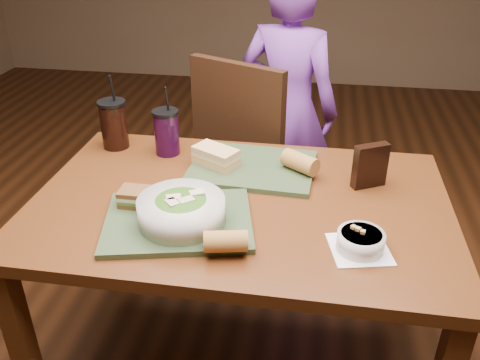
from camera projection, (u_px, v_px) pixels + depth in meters
name	position (u px, v px, depth m)	size (l,w,h in m)	color
dining_table	(240.00, 223.00, 1.64)	(1.30, 0.85, 0.75)	#532A10
chair_far	(241.00, 154.00, 2.29)	(0.58, 0.60, 1.01)	black
diner	(288.00, 110.00, 2.47)	(0.49, 0.32, 1.35)	purple
tray_near	(178.00, 221.00, 1.47)	(0.42, 0.32, 0.02)	#324627
tray_far	(253.00, 167.00, 1.76)	(0.42, 0.32, 0.02)	#324627
salad_bowl	(181.00, 209.00, 1.43)	(0.25, 0.25, 0.08)	silver
soup_bowl	(361.00, 241.00, 1.35)	(0.19, 0.19, 0.06)	white
sandwich_near	(138.00, 197.00, 1.52)	(0.11, 0.07, 0.05)	#593819
sandwich_far	(216.00, 156.00, 1.75)	(0.17, 0.15, 0.06)	tan
baguette_near	(226.00, 241.00, 1.32)	(0.06, 0.06, 0.11)	#AD7533
baguette_far	(300.00, 162.00, 1.71)	(0.06, 0.06, 0.12)	#AD7533
cup_cola	(114.00, 124.00, 1.89)	(0.10, 0.10, 0.28)	black
cup_berry	(167.00, 132.00, 1.84)	(0.10, 0.10, 0.26)	black
chip_bag	(370.00, 166.00, 1.63)	(0.11, 0.03, 0.15)	black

